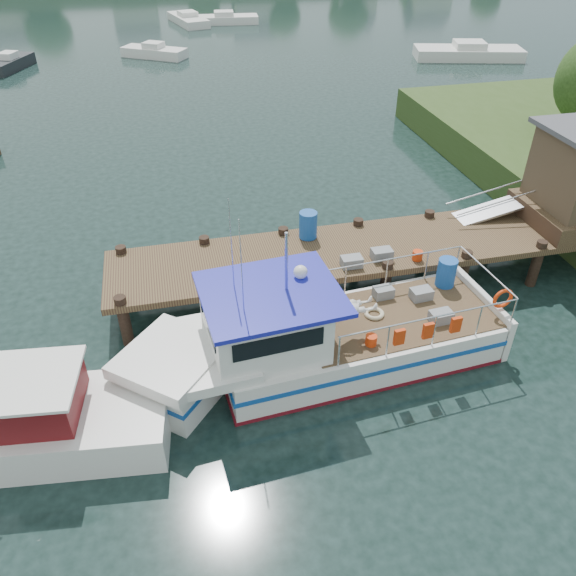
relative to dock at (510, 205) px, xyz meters
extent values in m
plane|color=black|center=(-6.51, -0.01, -2.24)|extent=(160.00, 160.00, 0.00)
cube|color=#4B3823|center=(-4.51, -0.01, -0.94)|extent=(16.00, 3.00, 0.20)
cylinder|color=black|center=(-12.01, -1.31, -1.59)|extent=(0.32, 0.32, 1.90)
cylinder|color=black|center=(-12.01, 1.29, -1.59)|extent=(0.32, 0.32, 1.90)
cylinder|color=black|center=(-9.51, -1.31, -1.59)|extent=(0.32, 0.32, 1.90)
cylinder|color=black|center=(-9.51, 1.29, -1.59)|extent=(0.32, 0.32, 1.90)
cylinder|color=black|center=(-7.01, -1.31, -1.59)|extent=(0.32, 0.32, 1.90)
cylinder|color=black|center=(-7.01, 1.29, -1.59)|extent=(0.32, 0.32, 1.90)
cylinder|color=black|center=(-4.51, -1.31, -1.59)|extent=(0.32, 0.32, 1.90)
cylinder|color=black|center=(-4.51, 1.29, -1.59)|extent=(0.32, 0.32, 1.90)
cylinder|color=black|center=(-2.01, -1.31, -1.59)|extent=(0.32, 0.32, 1.90)
cylinder|color=black|center=(-2.01, 1.29, -1.59)|extent=(0.32, 0.32, 1.90)
cylinder|color=black|center=(0.49, -1.31, -1.59)|extent=(0.32, 0.32, 1.90)
cylinder|color=black|center=(0.49, 1.29, -1.59)|extent=(0.32, 0.32, 1.90)
cylinder|color=black|center=(2.99, 1.29, -1.59)|extent=(0.32, 0.32, 1.90)
cube|color=#4B3823|center=(2.49, -0.01, -0.54)|extent=(3.20, 3.00, 0.60)
cube|color=#A5A8AD|center=(0.19, 0.89, -0.59)|extent=(3.34, 0.90, 0.79)
cylinder|color=silver|center=(0.19, 0.49, -0.09)|extent=(3.34, 0.05, 0.76)
cylinder|color=silver|center=(0.19, 1.29, -0.09)|extent=(3.34, 0.05, 0.76)
cube|color=slate|center=(-5.51, -1.01, -0.68)|extent=(0.60, 0.40, 0.30)
cube|color=slate|center=(-4.51, -0.81, -0.68)|extent=(0.60, 0.40, 0.30)
cylinder|color=red|center=(-3.51, -1.11, -0.69)|extent=(0.30, 0.30, 0.28)
cylinder|color=#174A9F|center=(-6.31, 0.89, -0.40)|extent=(0.56, 0.56, 0.85)
cube|color=silver|center=(-6.08, -3.22, -1.69)|extent=(7.39, 3.42, 1.10)
cube|color=silver|center=(-10.85, -3.59, -1.69)|extent=(2.87, 2.87, 1.10)
cube|color=silver|center=(-10.85, -3.59, -1.00)|extent=(3.13, 3.15, 0.34)
cube|color=silver|center=(-9.90, -3.52, -1.02)|extent=(2.12, 2.87, 0.29)
cube|color=#13499C|center=(-6.08, -3.22, -1.55)|extent=(7.48, 3.47, 0.13)
cube|color=#13499C|center=(-10.85, -3.59, -1.55)|extent=(2.92, 2.92, 0.13)
cube|color=maroon|center=(-6.08, -3.22, -2.19)|extent=(7.48, 3.45, 0.13)
cube|color=#4B3823|center=(-4.93, -3.13, -1.13)|extent=(5.36, 2.98, 0.04)
cube|color=silver|center=(-2.35, -2.93, -1.59)|extent=(0.41, 2.88, 1.29)
cube|color=silver|center=(-8.56, -3.41, -0.42)|extent=(2.87, 2.69, 1.44)
cube|color=black|center=(-8.46, -4.67, -0.13)|extent=(2.10, 0.20, 0.48)
cube|color=black|center=(-8.66, -2.16, -0.13)|extent=(2.10, 0.20, 0.48)
cube|color=black|center=(-9.90, -3.52, -0.13)|extent=(0.17, 1.72, 0.48)
cube|color=#1A1EA5|center=(-8.37, -3.40, 0.35)|extent=(3.46, 3.02, 0.11)
cylinder|color=silver|center=(-7.99, -3.37, 1.16)|extent=(0.08, 0.08, 1.53)
cylinder|color=silver|center=(-9.09, -3.94, 1.54)|extent=(0.02, 0.02, 2.30)
cylinder|color=silver|center=(-9.17, -2.98, 1.54)|extent=(0.02, 0.02, 2.30)
sphere|color=silver|center=(-7.54, -2.95, 0.54)|extent=(0.37, 0.37, 0.34)
cylinder|color=silver|center=(-4.68, -4.44, -0.23)|extent=(4.78, 0.41, 0.04)
cylinder|color=silver|center=(-4.89, -1.80, -0.23)|extent=(4.78, 0.41, 0.04)
cylinder|color=silver|center=(-2.37, -2.93, -0.23)|extent=(0.25, 2.63, 0.04)
cylinder|color=silver|center=(-7.02, -4.62, -0.68)|extent=(0.05, 0.05, 0.91)
cylinder|color=silver|center=(-7.23, -1.98, -0.68)|extent=(0.05, 0.05, 0.91)
cylinder|color=silver|center=(-5.78, -4.52, -0.68)|extent=(0.05, 0.05, 0.91)
cylinder|color=silver|center=(-5.99, -1.89, -0.68)|extent=(0.05, 0.05, 0.91)
cylinder|color=silver|center=(-4.54, -4.43, -0.68)|extent=(0.05, 0.05, 0.91)
cylinder|color=silver|center=(-4.75, -1.79, -0.68)|extent=(0.05, 0.05, 0.91)
cylinder|color=silver|center=(-3.30, -4.33, -0.68)|extent=(0.05, 0.05, 0.91)
cylinder|color=silver|center=(-3.50, -1.69, -0.68)|extent=(0.05, 0.05, 0.91)
cylinder|color=silver|center=(-2.30, -4.25, -0.68)|extent=(0.05, 0.05, 0.91)
cylinder|color=silver|center=(-2.50, -1.62, -0.68)|extent=(0.05, 0.05, 0.91)
cube|color=slate|center=(-3.93, -3.63, -0.97)|extent=(0.60, 0.43, 0.31)
cube|color=slate|center=(-4.01, -2.58, -0.97)|extent=(0.60, 0.43, 0.31)
cube|color=slate|center=(-5.00, -2.27, -0.97)|extent=(0.55, 0.40, 0.31)
cylinder|color=#174A9F|center=(-3.09, -2.12, -0.71)|extent=(0.58, 0.58, 0.84)
cylinder|color=red|center=(-6.01, -4.08, -0.99)|extent=(0.31, 0.31, 0.29)
torus|color=#BFB28C|center=(-5.52, -2.98, -1.07)|extent=(0.58, 0.58, 0.11)
torus|color=red|center=(-2.27, -3.69, -0.61)|extent=(0.60, 0.14, 0.59)
cube|color=red|center=(-5.49, -4.52, -0.61)|extent=(0.27, 0.12, 0.43)
cube|color=red|center=(-4.73, -4.46, -0.61)|extent=(0.27, 0.12, 0.43)
cube|color=red|center=(-3.97, -4.40, -0.61)|extent=(0.27, 0.12, 0.43)
imported|color=silver|center=(-6.63, -3.55, -0.30)|extent=(0.45, 0.64, 1.69)
cube|color=silver|center=(-14.24, -4.32, -1.75)|extent=(6.63, 3.09, 0.98)
cube|color=#570E11|center=(-13.75, -4.37, -0.81)|extent=(1.97, 1.97, 0.94)
cube|color=silver|center=(-13.75, -4.37, -0.32)|extent=(2.19, 2.19, 0.08)
cube|color=silver|center=(-3.18, 43.29, -1.90)|extent=(6.46, 2.74, 0.68)
cube|color=silver|center=(-3.18, 43.29, -1.39)|extent=(1.90, 1.67, 0.44)
cube|color=silver|center=(-10.04, 31.62, -1.90)|extent=(4.96, 4.00, 0.68)
cube|color=silver|center=(-10.04, 31.62, -1.39)|extent=(1.77, 1.71, 0.44)
cube|color=silver|center=(12.59, 25.86, -1.85)|extent=(8.18, 4.55, 0.78)
cube|color=silver|center=(12.59, 25.86, -1.27)|extent=(2.58, 2.36, 0.50)
cube|color=silver|center=(-6.47, 43.94, -1.90)|extent=(3.56, 6.65, 0.68)
cube|color=silver|center=(-6.47, 43.94, -1.39)|extent=(1.89, 2.07, 0.44)
cube|color=black|center=(-19.93, 30.33, -1.87)|extent=(2.92, 4.42, 0.73)
cube|color=silver|center=(-19.93, 30.33, -1.32)|extent=(1.38, 1.47, 0.47)
camera|label=1|loc=(-10.39, -13.83, 8.09)|focal=35.00mm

